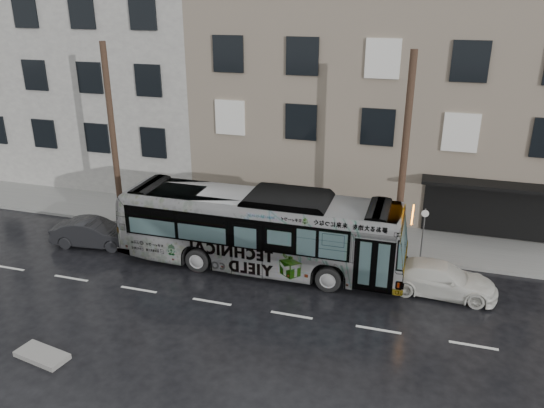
{
  "coord_description": "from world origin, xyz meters",
  "views": [
    {
      "loc": [
        7.37,
        -18.83,
        11.05
      ],
      "look_at": [
        0.93,
        2.5,
        2.32
      ],
      "focal_mm": 35.0,
      "sensor_mm": 36.0,
      "label": 1
    }
  ],
  "objects_px": {
    "utility_pole_rear": "(113,136)",
    "bus": "(260,230)",
    "sign_post": "(423,234)",
    "white_sedan": "(440,279)",
    "dark_sedan": "(94,233)",
    "utility_pole_front": "(404,160)"
  },
  "relations": [
    {
      "from": "bus",
      "to": "dark_sedan",
      "type": "relative_size",
      "value": 3.17
    },
    {
      "from": "white_sedan",
      "to": "bus",
      "type": "bearing_deg",
      "value": 90.9
    },
    {
      "from": "utility_pole_rear",
      "to": "dark_sedan",
      "type": "relative_size",
      "value": 2.29
    },
    {
      "from": "bus",
      "to": "sign_post",
      "type": "bearing_deg",
      "value": -70.46
    },
    {
      "from": "sign_post",
      "to": "bus",
      "type": "height_order",
      "value": "bus"
    },
    {
      "from": "utility_pole_front",
      "to": "dark_sedan",
      "type": "relative_size",
      "value": 2.29
    },
    {
      "from": "sign_post",
      "to": "white_sedan",
      "type": "distance_m",
      "value": 2.76
    },
    {
      "from": "sign_post",
      "to": "dark_sedan",
      "type": "distance_m",
      "value": 15.14
    },
    {
      "from": "utility_pole_front",
      "to": "sign_post",
      "type": "height_order",
      "value": "utility_pole_front"
    },
    {
      "from": "utility_pole_rear",
      "to": "white_sedan",
      "type": "height_order",
      "value": "utility_pole_rear"
    },
    {
      "from": "utility_pole_front",
      "to": "bus",
      "type": "distance_m",
      "value": 6.78
    },
    {
      "from": "utility_pole_rear",
      "to": "dark_sedan",
      "type": "bearing_deg",
      "value": -85.32
    },
    {
      "from": "sign_post",
      "to": "bus",
      "type": "distance_m",
      "value": 7.15
    },
    {
      "from": "utility_pole_rear",
      "to": "bus",
      "type": "height_order",
      "value": "utility_pole_rear"
    },
    {
      "from": "white_sedan",
      "to": "utility_pole_front",
      "type": "bearing_deg",
      "value": 39.02
    },
    {
      "from": "utility_pole_rear",
      "to": "sign_post",
      "type": "distance_m",
      "value": 15.46
    },
    {
      "from": "sign_post",
      "to": "utility_pole_rear",
      "type": "bearing_deg",
      "value": 180.0
    },
    {
      "from": "utility_pole_front",
      "to": "utility_pole_rear",
      "type": "xyz_separation_m",
      "value": [
        -14.0,
        0.0,
        0.0
      ]
    },
    {
      "from": "white_sedan",
      "to": "dark_sedan",
      "type": "distance_m",
      "value": 15.69
    },
    {
      "from": "utility_pole_front",
      "to": "bus",
      "type": "bearing_deg",
      "value": -156.9
    },
    {
      "from": "sign_post",
      "to": "white_sedan",
      "type": "xyz_separation_m",
      "value": [
        0.82,
        -2.54,
        -0.71
      ]
    },
    {
      "from": "utility_pole_rear",
      "to": "sign_post",
      "type": "bearing_deg",
      "value": 0.0
    }
  ]
}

